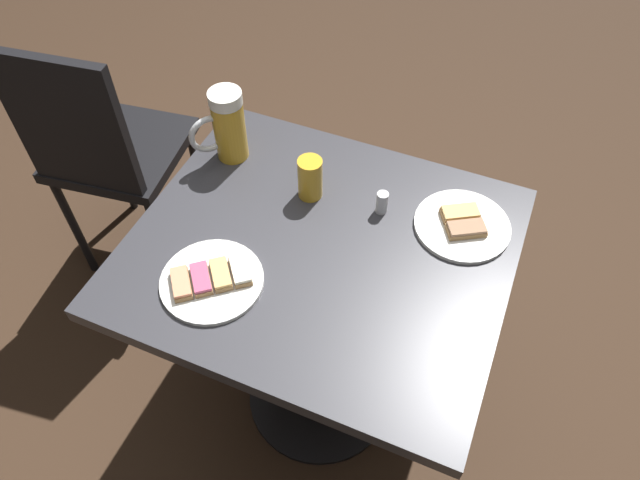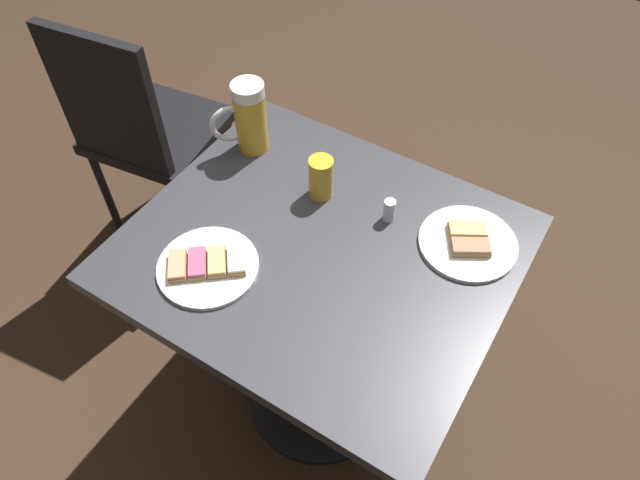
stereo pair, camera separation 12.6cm
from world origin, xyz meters
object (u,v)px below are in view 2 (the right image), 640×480
at_px(beer_mug, 248,118).
at_px(beer_glass_small, 321,178).
at_px(cafe_chair, 142,129).
at_px(plate_near, 208,265).
at_px(plate_far, 468,242).
at_px(salt_shaker, 389,210).

bearing_deg(beer_mug, beer_glass_small, 78.85).
bearing_deg(cafe_chair, plate_near, -41.11).
distance_m(plate_far, salt_shaker, 0.18).
bearing_deg(beer_mug, salt_shaker, 85.47).
xyz_separation_m(plate_near, salt_shaker, (-0.32, 0.26, 0.02)).
xyz_separation_m(plate_far, beer_mug, (-0.01, -0.58, 0.08)).
height_order(salt_shaker, cafe_chair, cafe_chair).
bearing_deg(plate_near, salt_shaker, 141.68).
relative_size(plate_far, cafe_chair, 0.23).
xyz_separation_m(plate_far, beer_glass_small, (0.04, -0.35, 0.04)).
height_order(beer_mug, cafe_chair, beer_mug).
distance_m(beer_glass_small, salt_shaker, 0.17).
height_order(plate_near, cafe_chair, cafe_chair).
distance_m(beer_glass_small, cafe_chair, 0.78).
height_order(plate_far, beer_glass_small, beer_glass_small).
height_order(plate_far, salt_shaker, salt_shaker).
distance_m(plate_far, beer_mug, 0.59).
relative_size(beer_mug, beer_glass_small, 1.78).
distance_m(beer_mug, salt_shaker, 0.41).
bearing_deg(plate_near, cafe_chair, -123.32).
relative_size(plate_far, salt_shaker, 3.80).
xyz_separation_m(beer_glass_small, cafe_chair, (-0.11, -0.73, -0.26)).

